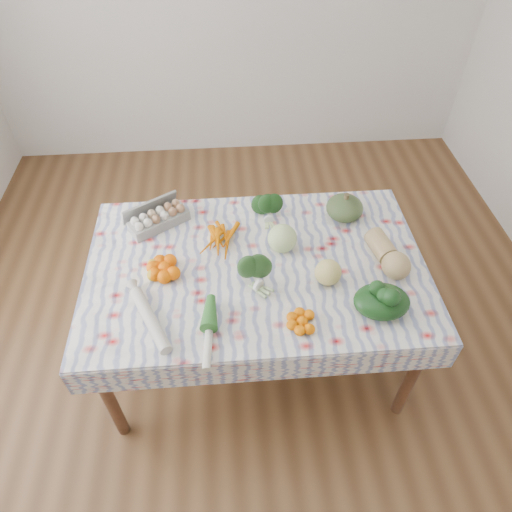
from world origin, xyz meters
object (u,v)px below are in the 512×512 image
(egg_carton, at_px, (159,219))
(kabocha_squash, at_px, (345,208))
(dining_table, at_px, (256,276))
(grapefruit, at_px, (328,272))
(cabbage, at_px, (282,238))
(butternut_squash, at_px, (388,253))

(egg_carton, xyz_separation_m, kabocha_squash, (0.99, -0.01, 0.02))
(dining_table, xyz_separation_m, grapefruit, (0.32, -0.14, 0.15))
(kabocha_squash, distance_m, cabbage, 0.42)
(cabbage, bearing_deg, grapefruit, -51.27)
(butternut_squash, bearing_deg, grapefruit, -174.66)
(kabocha_squash, relative_size, cabbage, 1.35)
(butternut_squash, bearing_deg, dining_table, 164.57)
(grapefruit, bearing_deg, egg_carton, 150.46)
(kabocha_squash, xyz_separation_m, cabbage, (-0.36, -0.22, 0.01))
(kabocha_squash, xyz_separation_m, butternut_squash, (0.14, -0.35, 0.00))
(egg_carton, height_order, butternut_squash, butternut_squash)
(kabocha_squash, distance_m, grapefruit, 0.48)
(egg_carton, xyz_separation_m, grapefruit, (0.81, -0.46, 0.02))
(dining_table, relative_size, kabocha_squash, 8.11)
(dining_table, height_order, kabocha_squash, kabocha_squash)
(cabbage, relative_size, butternut_squash, 0.50)
(dining_table, bearing_deg, butternut_squash, -3.52)
(egg_carton, distance_m, kabocha_squash, 0.99)
(kabocha_squash, height_order, cabbage, cabbage)
(dining_table, distance_m, grapefruit, 0.38)
(dining_table, relative_size, cabbage, 10.98)
(cabbage, bearing_deg, egg_carton, 159.99)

